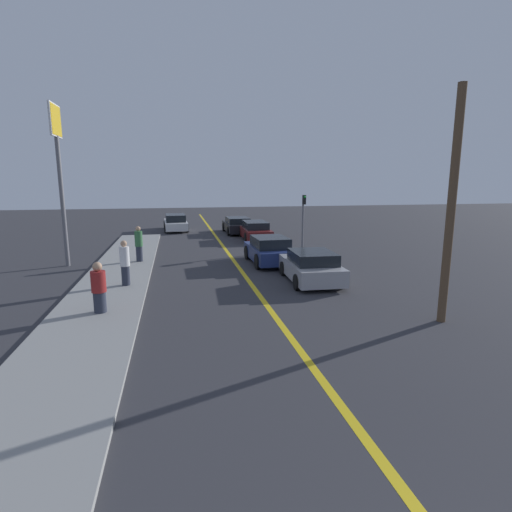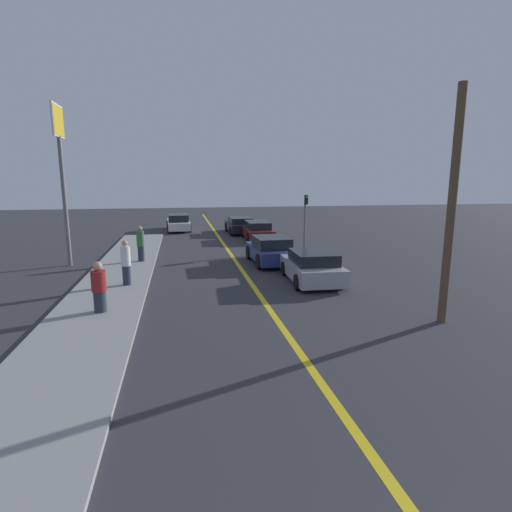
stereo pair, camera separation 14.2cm
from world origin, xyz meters
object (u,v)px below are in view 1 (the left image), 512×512
object	(u,v)px
car_ahead_center	(269,250)
car_parked_left_lot	(237,225)
pedestrian_near_curb	(99,288)
pedestrian_mid_group	(125,263)
traffic_light	(303,215)
car_far_distant	(255,230)
car_oncoming_far	(176,223)
utility_pole	(451,208)
car_near_right_lane	(311,267)
pedestrian_far_standing	(139,244)
roadside_sign	(58,150)

from	to	relation	value
car_ahead_center	car_parked_left_lot	size ratio (longest dim) A/B	0.90
pedestrian_near_curb	pedestrian_mid_group	distance (m)	3.22
pedestrian_mid_group	traffic_light	xyz separation A→B (m)	(9.43, 7.03, 1.06)
car_ahead_center	pedestrian_near_curb	size ratio (longest dim) A/B	2.49
pedestrian_mid_group	car_far_distant	bearing A→B (deg)	57.49
car_parked_left_lot	traffic_light	size ratio (longest dim) A/B	1.35
car_oncoming_far	utility_pole	world-z (taller)	utility_pole
car_far_distant	traffic_light	distance (m)	5.19
car_near_right_lane	car_parked_left_lot	bearing A→B (deg)	94.78
pedestrian_far_standing	utility_pole	distance (m)	14.23
car_oncoming_far	pedestrian_mid_group	bearing A→B (deg)	-98.83
roadside_sign	utility_pole	xyz separation A→B (m)	(12.82, -10.47, -2.15)
car_oncoming_far	car_ahead_center	bearing A→B (deg)	-74.85
pedestrian_far_standing	utility_pole	bearing A→B (deg)	-47.71
car_oncoming_far	traffic_light	world-z (taller)	traffic_light
car_near_right_lane	roadside_sign	bearing A→B (deg)	156.17
traffic_light	utility_pole	xyz separation A→B (m)	(0.15, -12.76, 1.30)
car_far_distant	traffic_light	world-z (taller)	traffic_light
pedestrian_mid_group	utility_pole	world-z (taller)	utility_pole
car_parked_left_lot	car_oncoming_far	world-z (taller)	car_oncoming_far
pedestrian_mid_group	car_parked_left_lot	bearing A→B (deg)	66.08
pedestrian_near_curb	utility_pole	size ratio (longest dim) A/B	0.24
traffic_light	utility_pole	distance (m)	12.83
car_ahead_center	roadside_sign	distance (m)	10.96
car_far_distant	pedestrian_far_standing	xyz separation A→B (m)	(-7.25, -6.94, 0.37)
car_parked_left_lot	pedestrian_mid_group	size ratio (longest dim) A/B	2.52
car_oncoming_far	pedestrian_near_curb	distance (m)	21.01
pedestrian_mid_group	traffic_light	world-z (taller)	traffic_light
car_near_right_lane	car_oncoming_far	distance (m)	18.94
pedestrian_near_curb	pedestrian_far_standing	xyz separation A→B (m)	(0.54, 7.85, 0.11)
car_near_right_lane	car_far_distant	xyz separation A→B (m)	(0.04, 12.08, 0.01)
car_near_right_lane	car_ahead_center	bearing A→B (deg)	104.66
car_ahead_center	utility_pole	bearing A→B (deg)	-72.90
roadside_sign	utility_pole	world-z (taller)	roadside_sign
car_far_distant	pedestrian_near_curb	world-z (taller)	pedestrian_near_curb
pedestrian_near_curb	utility_pole	bearing A→B (deg)	-14.23
traffic_light	roadside_sign	world-z (taller)	roadside_sign
car_near_right_lane	car_far_distant	size ratio (longest dim) A/B	0.81
car_far_distant	pedestrian_near_curb	distance (m)	16.72
car_parked_left_lot	car_oncoming_far	bearing A→B (deg)	150.95
car_oncoming_far	pedestrian_far_standing	xyz separation A→B (m)	(-1.83, -13.02, 0.34)
car_oncoming_far	roadside_sign	distance (m)	14.76
car_near_right_lane	traffic_light	world-z (taller)	traffic_light
pedestrian_near_curb	pedestrian_mid_group	xyz separation A→B (m)	(0.41, 3.20, 0.10)
car_near_right_lane	car_far_distant	world-z (taller)	same
car_oncoming_far	pedestrian_mid_group	distance (m)	17.79
pedestrian_near_curb	traffic_light	bearing A→B (deg)	46.13
roadside_sign	car_parked_left_lot	bearing A→B (deg)	46.22
car_near_right_lane	pedestrian_far_standing	world-z (taller)	pedestrian_far_standing
car_oncoming_far	car_parked_left_lot	bearing A→B (deg)	-30.76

